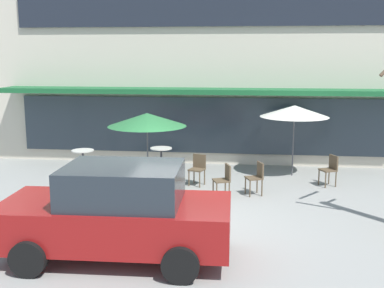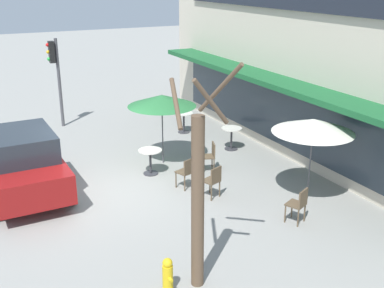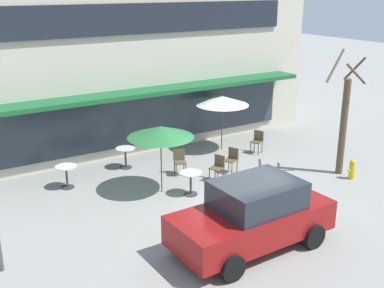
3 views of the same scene
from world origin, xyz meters
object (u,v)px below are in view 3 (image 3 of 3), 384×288
cafe_chair_2 (180,160)px  street_tree (344,122)px  cafe_table_streetside (66,173)px  cafe_chair_0 (257,140)px  cafe_chair_1 (218,166)px  cafe_table_near_wall (191,180)px  fire_hydrant (352,169)px  patio_umbrella_cream_folded (161,132)px  cafe_chair_3 (232,158)px  cafe_table_by_tree (125,154)px  patio_umbrella_green_folded (222,101)px  parked_sedan (253,215)px

cafe_chair_2 → street_tree: size_ratio=0.21×
cafe_table_streetside → street_tree: street_tree is taller
cafe_chair_0 → cafe_chair_1: same height
cafe_table_near_wall → fire_hydrant: size_ratio=1.08×
cafe_table_streetside → cafe_chair_0: cafe_chair_0 is taller
cafe_chair_2 → fire_hydrant: size_ratio=1.26×
cafe_chair_2 → fire_hydrant: (4.81, -3.50, -0.17)m
cafe_chair_0 → patio_umbrella_cream_folded: bearing=-165.1°
patio_umbrella_cream_folded → cafe_chair_2: size_ratio=2.47×
cafe_chair_2 → cafe_chair_3: 1.86m
cafe_chair_1 → fire_hydrant: cafe_chair_1 is taller
fire_hydrant → cafe_chair_0: bearing=105.0°
cafe_table_by_tree → cafe_chair_2: 2.07m
cafe_table_by_tree → patio_umbrella_green_folded: 4.44m
cafe_chair_2 → cafe_table_by_tree: bearing=131.1°
patio_umbrella_cream_folded → cafe_chair_2: 2.20m
cafe_table_by_tree → parked_sedan: size_ratio=0.18×
patio_umbrella_green_folded → cafe_chair_2: 3.49m
cafe_chair_2 → cafe_chair_3: (1.67, -0.82, 0.00)m
cafe_table_streetside → cafe_chair_3: bearing=-17.7°
cafe_table_streetside → cafe_table_near_wall: bearing=-39.5°
cafe_chair_1 → street_tree: bearing=-23.0°
cafe_table_streetside → parked_sedan: (2.82, -6.14, 0.36)m
cafe_table_near_wall → street_tree: size_ratio=0.18×
cafe_table_near_wall → cafe_chair_0: 4.81m
cafe_chair_1 → cafe_table_near_wall: bearing=-159.9°
street_tree → patio_umbrella_cream_folded: bearing=162.8°
patio_umbrella_cream_folded → cafe_chair_3: 3.29m
patio_umbrella_cream_folded → cafe_chair_2: patio_umbrella_cream_folded is taller
parked_sedan → cafe_table_streetside: bearing=114.6°
cafe_table_near_wall → cafe_table_streetside: same height
parked_sedan → patio_umbrella_cream_folded: bearing=94.4°
patio_umbrella_cream_folded → street_tree: street_tree is taller
cafe_chair_2 → parked_sedan: bearing=-100.2°
cafe_chair_1 → parked_sedan: parked_sedan is taller
cafe_table_near_wall → patio_umbrella_green_folded: (3.40, 3.12, 1.51)m
patio_umbrella_cream_folded → cafe_chair_1: 2.56m
cafe_chair_3 → street_tree: bearing=-33.1°
parked_sedan → cafe_table_near_wall: bearing=84.4°
parked_sedan → street_tree: bearing=21.9°
cafe_table_by_tree → parked_sedan: (0.42, -6.78, 0.36)m
cafe_table_streetside → street_tree: bearing=-23.9°
cafe_table_streetside → cafe_table_by_tree: size_ratio=1.00×
patio_umbrella_cream_folded → cafe_chair_1: size_ratio=2.47×
cafe_chair_0 → fire_hydrant: cafe_chair_0 is taller
cafe_table_near_wall → patio_umbrella_cream_folded: patio_umbrella_cream_folded is taller
cafe_chair_0 → cafe_chair_1: bearing=-152.9°
cafe_table_by_tree → cafe_chair_0: 5.28m
cafe_chair_0 → cafe_chair_2: (-3.78, -0.34, 0.00)m
parked_sedan → fire_hydrant: size_ratio=6.02×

